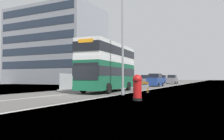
{
  "coord_description": "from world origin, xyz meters",
  "views": [
    {
      "loc": [
        11.32,
        -14.75,
        1.47
      ],
      "look_at": [
        1.76,
        4.7,
        2.2
      ],
      "focal_mm": 36.57,
      "sensor_mm": 36.0,
      "label": 1
    }
  ],
  "objects_px": {
    "red_pillar_postbox": "(137,86)",
    "car_far_side": "(162,79)",
    "pedestrian_at_kerb": "(139,84)",
    "car_receding_mid": "(146,80)",
    "car_oncoming_near": "(155,80)",
    "lamppost_foreground": "(123,48)",
    "roadworks_barrier": "(141,86)",
    "double_decker_bus": "(109,66)",
    "car_receding_far": "(172,80)"
  },
  "relations": [
    {
      "from": "roadworks_barrier",
      "to": "pedestrian_at_kerb",
      "type": "relative_size",
      "value": 0.96
    },
    {
      "from": "double_decker_bus",
      "to": "car_receding_mid",
      "type": "height_order",
      "value": "double_decker_bus"
    },
    {
      "from": "car_far_side",
      "to": "roadworks_barrier",
      "type": "bearing_deg",
      "value": -79.2
    },
    {
      "from": "car_oncoming_near",
      "to": "roadworks_barrier",
      "type": "bearing_deg",
      "value": -79.33
    },
    {
      "from": "car_receding_mid",
      "to": "car_far_side",
      "type": "relative_size",
      "value": 1.01
    },
    {
      "from": "lamppost_foreground",
      "to": "roadworks_barrier",
      "type": "xyz_separation_m",
      "value": [
        0.33,
        3.83,
        -3.39
      ]
    },
    {
      "from": "pedestrian_at_kerb",
      "to": "car_receding_mid",
      "type": "bearing_deg",
      "value": 106.16
    },
    {
      "from": "lamppost_foreground",
      "to": "double_decker_bus",
      "type": "bearing_deg",
      "value": 131.64
    },
    {
      "from": "lamppost_foreground",
      "to": "red_pillar_postbox",
      "type": "xyz_separation_m",
      "value": [
        2.78,
        -4.06,
        -3.14
      ]
    },
    {
      "from": "car_oncoming_near",
      "to": "car_far_side",
      "type": "height_order",
      "value": "car_far_side"
    },
    {
      "from": "red_pillar_postbox",
      "to": "car_oncoming_near",
      "type": "height_order",
      "value": "car_oncoming_near"
    },
    {
      "from": "car_far_side",
      "to": "double_decker_bus",
      "type": "bearing_deg",
      "value": -84.08
    },
    {
      "from": "car_receding_far",
      "to": "car_far_side",
      "type": "height_order",
      "value": "car_far_side"
    },
    {
      "from": "red_pillar_postbox",
      "to": "car_receding_far",
      "type": "relative_size",
      "value": 0.43
    },
    {
      "from": "roadworks_barrier",
      "to": "car_far_side",
      "type": "relative_size",
      "value": 0.43
    },
    {
      "from": "car_receding_mid",
      "to": "car_receding_far",
      "type": "xyz_separation_m",
      "value": [
        3.52,
        8.8,
        0.04
      ]
    },
    {
      "from": "lamppost_foreground",
      "to": "car_receding_mid",
      "type": "distance_m",
      "value": 28.8
    },
    {
      "from": "pedestrian_at_kerb",
      "to": "lamppost_foreground",
      "type": "bearing_deg",
      "value": -110.68
    },
    {
      "from": "double_decker_bus",
      "to": "car_far_side",
      "type": "relative_size",
      "value": 2.72
    },
    {
      "from": "lamppost_foreground",
      "to": "car_receding_far",
      "type": "bearing_deg",
      "value": 95.03
    },
    {
      "from": "red_pillar_postbox",
      "to": "car_far_side",
      "type": "relative_size",
      "value": 0.44
    },
    {
      "from": "car_oncoming_near",
      "to": "car_receding_mid",
      "type": "bearing_deg",
      "value": 117.96
    },
    {
      "from": "double_decker_bus",
      "to": "roadworks_barrier",
      "type": "bearing_deg",
      "value": 3.92
    },
    {
      "from": "car_receding_mid",
      "to": "pedestrian_at_kerb",
      "type": "height_order",
      "value": "car_receding_mid"
    },
    {
      "from": "car_far_side",
      "to": "pedestrian_at_kerb",
      "type": "bearing_deg",
      "value": -79.13
    },
    {
      "from": "double_decker_bus",
      "to": "car_receding_far",
      "type": "height_order",
      "value": "double_decker_bus"
    },
    {
      "from": "lamppost_foreground",
      "to": "car_oncoming_near",
      "type": "distance_m",
      "value": 20.76
    },
    {
      "from": "red_pillar_postbox",
      "to": "roadworks_barrier",
      "type": "xyz_separation_m",
      "value": [
        -2.45,
        7.88,
        -0.25
      ]
    },
    {
      "from": "roadworks_barrier",
      "to": "car_receding_mid",
      "type": "height_order",
      "value": "car_receding_mid"
    },
    {
      "from": "double_decker_bus",
      "to": "car_oncoming_near",
      "type": "height_order",
      "value": "double_decker_bus"
    },
    {
      "from": "roadworks_barrier",
      "to": "car_oncoming_near",
      "type": "bearing_deg",
      "value": 100.67
    },
    {
      "from": "lamppost_foreground",
      "to": "car_receding_mid",
      "type": "xyz_separation_m",
      "value": [
        -6.75,
        27.83,
        -3.1
      ]
    },
    {
      "from": "lamppost_foreground",
      "to": "car_receding_far",
      "type": "relative_size",
      "value": 2.22
    },
    {
      "from": "double_decker_bus",
      "to": "red_pillar_postbox",
      "type": "height_order",
      "value": "double_decker_bus"
    },
    {
      "from": "car_oncoming_near",
      "to": "car_far_side",
      "type": "relative_size",
      "value": 1.15
    },
    {
      "from": "double_decker_bus",
      "to": "car_oncoming_near",
      "type": "relative_size",
      "value": 2.36
    },
    {
      "from": "double_decker_bus",
      "to": "car_receding_mid",
      "type": "distance_m",
      "value": 24.56
    },
    {
      "from": "red_pillar_postbox",
      "to": "car_far_side",
      "type": "bearing_deg",
      "value": 101.87
    },
    {
      "from": "roadworks_barrier",
      "to": "car_receding_far",
      "type": "xyz_separation_m",
      "value": [
        -3.56,
        32.8,
        0.33
      ]
    },
    {
      "from": "roadworks_barrier",
      "to": "car_far_side",
      "type": "height_order",
      "value": "car_far_side"
    },
    {
      "from": "red_pillar_postbox",
      "to": "lamppost_foreground",
      "type": "bearing_deg",
      "value": 124.41
    },
    {
      "from": "pedestrian_at_kerb",
      "to": "double_decker_bus",
      "type": "bearing_deg",
      "value": 157.61
    },
    {
      "from": "red_pillar_postbox",
      "to": "pedestrian_at_kerb",
      "type": "height_order",
      "value": "pedestrian_at_kerb"
    },
    {
      "from": "lamppost_foreground",
      "to": "car_far_side",
      "type": "distance_m",
      "value": 45.23
    },
    {
      "from": "car_far_side",
      "to": "red_pillar_postbox",
      "type": "bearing_deg",
      "value": -78.13
    },
    {
      "from": "lamppost_foreground",
      "to": "car_far_side",
      "type": "xyz_separation_m",
      "value": [
        -7.43,
        44.52,
        -3.04
      ]
    },
    {
      "from": "double_decker_bus",
      "to": "car_receding_far",
      "type": "distance_m",
      "value": 33.08
    },
    {
      "from": "red_pillar_postbox",
      "to": "pedestrian_at_kerb",
      "type": "bearing_deg",
      "value": 108.68
    },
    {
      "from": "car_far_side",
      "to": "car_receding_far",
      "type": "bearing_deg",
      "value": -61.97
    },
    {
      "from": "car_far_side",
      "to": "pedestrian_at_kerb",
      "type": "xyz_separation_m",
      "value": [
        8.17,
        -42.55,
        -0.17
      ]
    }
  ]
}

